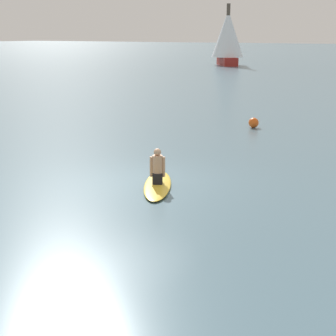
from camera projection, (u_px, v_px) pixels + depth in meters
ground_plane at (141, 182)px, 14.98m from camera, size 400.00×400.00×0.00m
surfboard at (158, 185)px, 14.47m from camera, size 2.95×2.04×0.10m
person_paddler at (157, 168)px, 14.35m from camera, size 0.41×0.41×0.97m
sailboat_distant at (228, 36)px, 67.65m from camera, size 5.76×5.68×7.68m
buoy_marker at (254, 123)px, 23.41m from camera, size 0.45×0.45×0.45m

